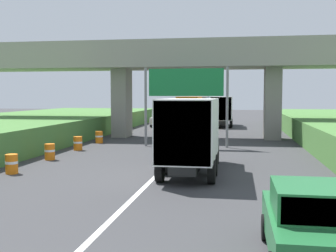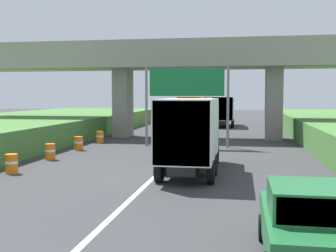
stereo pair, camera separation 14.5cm
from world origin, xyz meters
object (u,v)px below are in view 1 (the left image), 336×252
Objects in this scene: truck_silver at (200,108)px; car_white at (160,119)px; truck_blue at (222,110)px; truck_black at (192,131)px; construction_barrel_2 at (50,152)px; construction_barrel_1 at (12,164)px; truck_orange at (190,110)px; construction_barrel_3 at (78,143)px; construction_barrel_4 at (99,137)px; car_green at (310,224)px; overhead_highway_sign at (186,88)px.

car_white is (-3.73, -8.51, -1.08)m from truck_silver.
truck_black is at bearing -90.53° from truck_blue.
construction_barrel_2 is at bearing -107.46° from truck_blue.
truck_blue and truck_silver have the same top height.
truck_blue is 28.35m from construction_barrel_2.
construction_barrel_1 is at bearing -105.08° from truck_blue.
construction_barrel_2 is at bearing 91.32° from construction_barrel_1.
truck_orange is 25.43m from construction_barrel_2.
construction_barrel_1 is 1.00× the size of construction_barrel_3.
truck_black is at bearing -76.65° from car_white.
construction_barrel_4 is (0.03, 4.17, 0.00)m from construction_barrel_3.
car_green is 4.56× the size of construction_barrel_3.
truck_silver is (0.20, 9.26, 0.00)m from truck_orange.
car_green is at bearing -35.75° from construction_barrel_1.
car_green is at bearing -75.49° from overhead_highway_sign.
construction_barrel_2 is at bearing -98.73° from truck_silver.
truck_blue and truck_orange have the same top height.
overhead_highway_sign is 20.72m from car_green.
construction_barrel_3 is at bearing -156.01° from overhead_highway_sign.
construction_barrel_2 is at bearing -133.21° from overhead_highway_sign.
truck_orange is at bearing 73.13° from construction_barrel_4.
truck_orange is 21.37m from construction_barrel_3.
car_green is at bearing -60.59° from construction_barrel_4.
construction_barrel_4 is (0.03, 8.34, 0.00)m from construction_barrel_2.
truck_black reaches higher than construction_barrel_3.
overhead_highway_sign is 0.81× the size of truck_black.
truck_silver is 8.11× the size of construction_barrel_1.
truck_blue is 1.00× the size of truck_black.
truck_silver is 1.78× the size of car_green.
construction_barrel_2 is at bearing 133.18° from car_green.
car_white is 21.52m from construction_barrel_3.
construction_barrel_3 is at bearing 140.48° from truck_black.
car_white is (-3.53, 0.75, -1.08)m from truck_orange.
car_white is 17.36m from construction_barrel_4.
car_green is 4.56× the size of construction_barrel_4.
construction_barrel_1 is at bearing -97.65° from truck_silver.
construction_barrel_2 is (-8.50, -27.00, -1.47)m from truck_blue.
construction_barrel_4 is (-0.06, 12.51, 0.00)m from construction_barrel_1.
construction_barrel_2 and construction_barrel_4 have the same top height.
car_green is at bearing -79.71° from truck_orange.
overhead_highway_sign is at bearing 46.79° from construction_barrel_2.
truck_blue is at bearing 65.60° from construction_barrel_4.
car_green is (3.36, -39.64, -1.08)m from truck_blue.
truck_orange is 3.77m from car_white.
overhead_highway_sign is 0.81× the size of truck_blue.
truck_silver is 30.47m from construction_barrel_3.
truck_black is 10.76m from construction_barrel_3.
car_green is 4.56× the size of construction_barrel_1.
construction_barrel_3 is (-5.05, -20.71, -1.47)m from truck_orange.
truck_black reaches higher than car_green.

